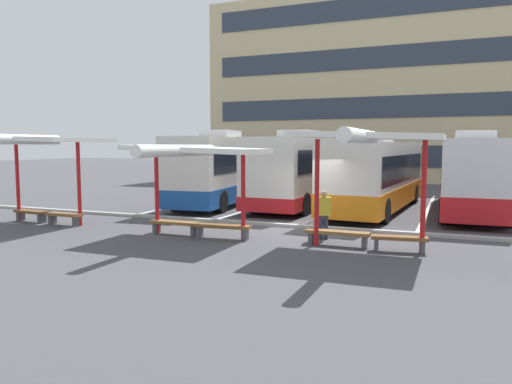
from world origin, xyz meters
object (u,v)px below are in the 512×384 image
(bench_4, at_px, (338,234))
(coach_bus_1, at_px, (309,170))
(bench_0, at_px, (31,213))
(bench_5, at_px, (399,240))
(waiting_shelter_0, at_px, (40,141))
(bench_3, at_px, (222,228))
(bench_1, at_px, (64,216))
(waiting_passenger_1, at_px, (324,212))
(bench_2, at_px, (175,224))
(waiting_shelter_2, at_px, (368,139))
(coach_bus_2, at_px, (377,176))
(coach_bus_0, at_px, (231,169))
(waiting_shelter_1, at_px, (194,152))
(coach_bus_3, at_px, (471,176))

(bench_4, bearing_deg, coach_bus_1, 111.06)
(bench_0, xyz_separation_m, bench_4, (12.20, 0.05, 0.01))
(coach_bus_1, bearing_deg, bench_5, -60.78)
(waiting_shelter_0, xyz_separation_m, bench_3, (7.60, 0.03, -2.82))
(bench_1, relative_size, waiting_passenger_1, 0.97)
(bench_1, height_order, bench_2, same)
(bench_1, relative_size, bench_4, 0.80)
(bench_1, distance_m, bench_3, 6.70)
(waiting_shelter_2, distance_m, waiting_passenger_1, 3.03)
(coach_bus_2, relative_size, bench_3, 5.70)
(waiting_shelter_0, distance_m, bench_4, 11.65)
(coach_bus_0, distance_m, bench_5, 13.69)
(waiting_passenger_1, bearing_deg, bench_0, -175.70)
(coach_bus_2, bearing_deg, bench_3, -111.93)
(bench_4, bearing_deg, coach_bus_0, 130.36)
(bench_0, distance_m, waiting_shelter_1, 8.00)
(bench_1, height_order, waiting_passenger_1, waiting_passenger_1)
(bench_4, distance_m, bench_5, 1.81)
(bench_0, relative_size, bench_1, 1.05)
(bench_4, bearing_deg, waiting_shelter_1, -173.89)
(waiting_shelter_2, xyz_separation_m, bench_5, (0.90, 0.26, -2.84))
(coach_bus_0, xyz_separation_m, bench_2, (2.44, -9.57, -1.40))
(bench_2, bearing_deg, coach_bus_0, 104.32)
(coach_bus_2, height_order, waiting_shelter_0, coach_bus_2)
(waiting_shelter_2, distance_m, bench_4, 3.00)
(coach_bus_0, xyz_separation_m, waiting_shelter_0, (-3.36, -9.66, 1.42))
(coach_bus_0, relative_size, waiting_shelter_1, 2.59)
(waiting_shelter_1, xyz_separation_m, bench_4, (4.59, 0.49, -2.45))
(bench_0, distance_m, waiting_shelter_2, 13.41)
(waiting_shelter_1, height_order, waiting_shelter_2, waiting_shelter_2)
(bench_0, height_order, waiting_passenger_1, waiting_passenger_1)
(coach_bus_1, height_order, bench_1, coach_bus_1)
(coach_bus_3, distance_m, waiting_passenger_1, 9.94)
(coach_bus_1, xyz_separation_m, bench_2, (-1.73, -10.00, -1.42))
(coach_bus_2, distance_m, bench_0, 14.85)
(bench_1, distance_m, bench_2, 4.90)
(coach_bus_0, distance_m, bench_1, 9.92)
(coach_bus_0, bearing_deg, coach_bus_3, 1.53)
(waiting_passenger_1, bearing_deg, bench_3, -160.04)
(coach_bus_3, bearing_deg, coach_bus_1, 179.18)
(coach_bus_2, height_order, coach_bus_3, coach_bus_3)
(coach_bus_1, distance_m, bench_4, 10.56)
(bench_2, height_order, waiting_shelter_2, waiting_shelter_2)
(coach_bus_1, bearing_deg, waiting_shelter_0, -126.78)
(coach_bus_2, relative_size, waiting_shelter_0, 2.12)
(waiting_shelter_2, relative_size, bench_5, 3.07)
(bench_0, bearing_deg, waiting_shelter_1, -3.34)
(coach_bus_0, relative_size, bench_1, 7.97)
(waiting_shelter_1, distance_m, waiting_shelter_2, 5.51)
(waiting_shelter_2, bearing_deg, waiting_shelter_0, 179.43)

